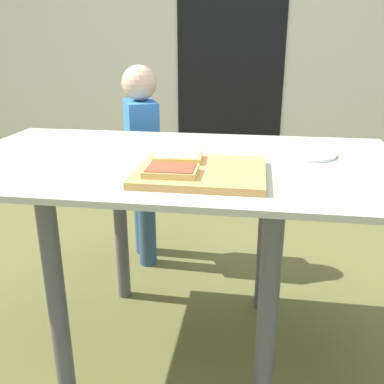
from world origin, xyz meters
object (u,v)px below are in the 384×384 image
at_px(dining_table, 177,194).
at_px(pizza_slice_far_left, 178,157).
at_px(child_left, 142,154).
at_px(cutting_board, 201,172).
at_px(pizza_slice_near_left, 171,171).
at_px(plate_white_right, 305,154).

relative_size(dining_table, pizza_slice_far_left, 9.71).
bearing_deg(child_left, cutting_board, -64.34).
height_order(pizza_slice_near_left, child_left, child_left).
xyz_separation_m(cutting_board, pizza_slice_far_left, (-0.08, 0.08, 0.02)).
xyz_separation_m(dining_table, plate_white_right, (0.42, 0.11, 0.13)).
height_order(cutting_board, pizza_slice_far_left, pizza_slice_far_left).
bearing_deg(plate_white_right, dining_table, -164.95).
bearing_deg(cutting_board, dining_table, 122.07).
bearing_deg(child_left, pizza_slice_far_left, -67.07).
relative_size(dining_table, cutting_board, 4.04).
xyz_separation_m(dining_table, pizza_slice_near_left, (0.03, -0.23, 0.15)).
bearing_deg(pizza_slice_near_left, plate_white_right, 41.37).
relative_size(pizza_slice_far_left, child_left, 0.15).
bearing_deg(pizza_slice_far_left, child_left, 112.93).
relative_size(dining_table, child_left, 1.46).
distance_m(dining_table, plate_white_right, 0.45).
bearing_deg(dining_table, pizza_slice_near_left, -82.99).
height_order(dining_table, child_left, child_left).
xyz_separation_m(dining_table, cutting_board, (0.10, -0.17, 0.13)).
relative_size(cutting_board, pizza_slice_far_left, 2.40).
relative_size(dining_table, pizza_slice_near_left, 10.05).
bearing_deg(pizza_slice_far_left, cutting_board, -43.55).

